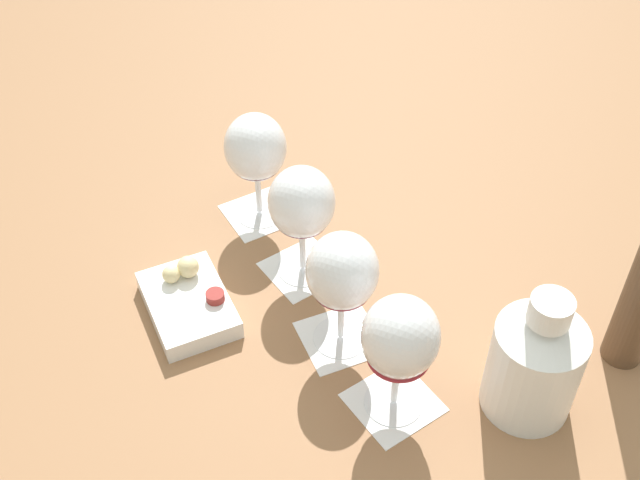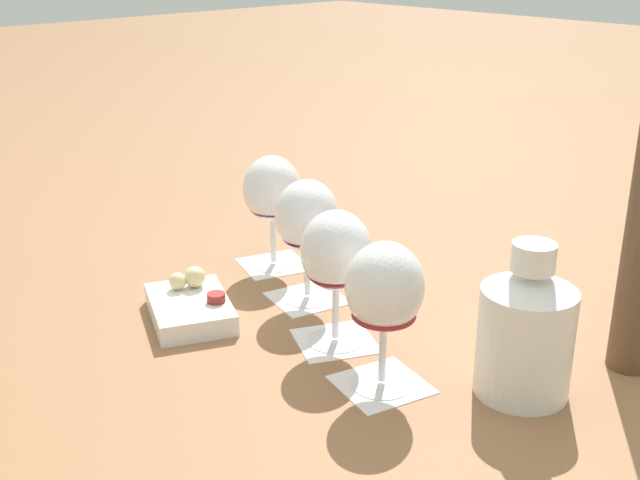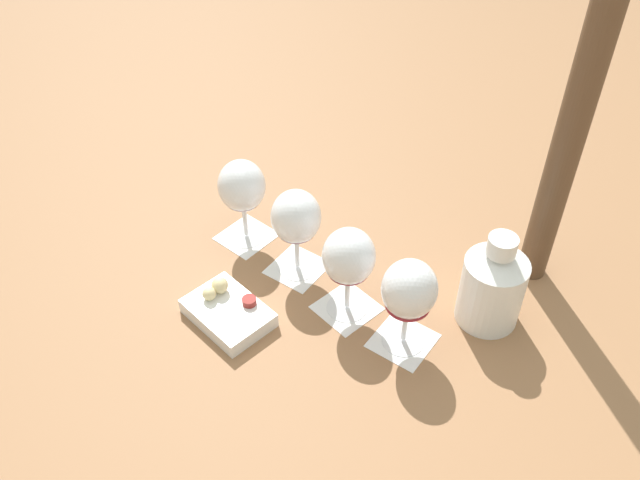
% 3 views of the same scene
% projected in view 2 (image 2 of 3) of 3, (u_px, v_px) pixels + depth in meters
% --- Properties ---
extents(ground_plane, '(8.00, 8.00, 0.00)m').
position_uv_depth(ground_plane, '(318.00, 317.00, 1.16)').
color(ground_plane, '#936642').
extents(tasting_card_0, '(0.12, 0.12, 0.00)m').
position_uv_depth(tasting_card_0, '(382.00, 384.00, 0.98)').
color(tasting_card_0, white).
rests_on(tasting_card_0, ground_plane).
extents(tasting_card_1, '(0.14, 0.14, 0.00)m').
position_uv_depth(tasting_card_1, '(335.00, 341.00, 1.09)').
color(tasting_card_1, white).
rests_on(tasting_card_1, ground_plane).
extents(tasting_card_2, '(0.12, 0.12, 0.00)m').
position_uv_depth(tasting_card_2, '(307.00, 298.00, 1.21)').
color(tasting_card_2, white).
rests_on(tasting_card_2, ground_plane).
extents(tasting_card_3, '(0.13, 0.13, 0.00)m').
position_uv_depth(tasting_card_3, '(274.00, 264.00, 1.33)').
color(tasting_card_3, white).
rests_on(tasting_card_3, ground_plane).
extents(wine_glass_0, '(0.09, 0.09, 0.18)m').
position_uv_depth(wine_glass_0, '(384.00, 292.00, 0.94)').
color(wine_glass_0, white).
rests_on(wine_glass_0, tasting_card_0).
extents(wine_glass_1, '(0.09, 0.09, 0.18)m').
position_uv_depth(wine_glass_1, '(336.00, 257.00, 1.04)').
color(wine_glass_1, white).
rests_on(wine_glass_1, tasting_card_1).
extents(wine_glass_2, '(0.09, 0.09, 0.18)m').
position_uv_depth(wine_glass_2, '(307.00, 221.00, 1.17)').
color(wine_glass_2, white).
rests_on(wine_glass_2, tasting_card_2).
extents(wine_glass_3, '(0.09, 0.09, 0.18)m').
position_uv_depth(wine_glass_3, '(272.00, 194.00, 1.29)').
color(wine_glass_3, white).
rests_on(wine_glass_3, tasting_card_3).
extents(ceramic_vase, '(0.11, 0.11, 0.19)m').
position_uv_depth(ceramic_vase, '(526.00, 330.00, 0.94)').
color(ceramic_vase, white).
rests_on(ceramic_vase, ground_plane).
extents(snack_dish, '(0.18, 0.16, 0.06)m').
position_uv_depth(snack_dish, '(190.00, 306.00, 1.15)').
color(snack_dish, white).
rests_on(snack_dish, ground_plane).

